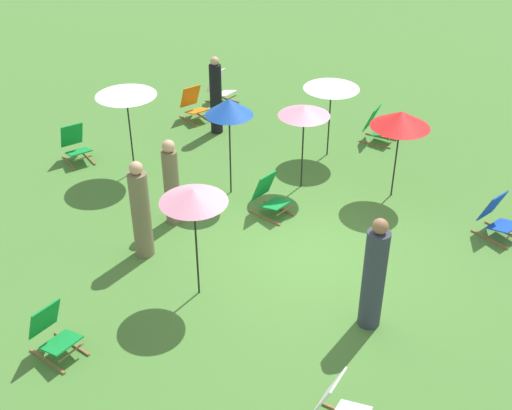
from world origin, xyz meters
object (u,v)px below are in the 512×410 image
umbrella_1 (401,119)px  person_0 (216,97)px  deckchair_6 (377,126)px  person_1 (141,212)px  deckchair_3 (270,196)px  umbrella_0 (332,84)px  deckchair_1 (194,105)px  person_3 (374,277)px  person_2 (171,184)px  deckchair_2 (220,88)px  umbrella_3 (304,111)px  umbrella_4 (125,90)px  umbrella_5 (229,107)px  umbrella_2 (193,196)px  deckchair_7 (497,218)px  deckchair_8 (53,333)px  deckchair_0 (339,406)px  deckchair_9 (75,145)px

umbrella_1 → person_0: size_ratio=0.99×
deckchair_6 → person_1: (-6.35, 0.83, 0.49)m
deckchair_3 → umbrella_0: 3.00m
deckchair_1 → person_3: 7.99m
deckchair_6 → person_3: 6.21m
deckchair_1 → umbrella_1: size_ratio=0.46×
deckchair_1 → person_2: (-3.48, -2.89, 0.45)m
deckchair_2 → umbrella_3: umbrella_3 is taller
umbrella_3 → umbrella_4: umbrella_4 is taller
umbrella_5 → deckchair_1: bearing=56.1°
umbrella_2 → umbrella_5: 3.14m
umbrella_1 → umbrella_2: bearing=169.4°
person_2 → umbrella_1: bearing=21.7°
deckchair_1 → deckchair_7: bearing=-77.8°
deckchair_8 → person_1: person_1 is taller
umbrella_1 → person_1: size_ratio=1.00×
deckchair_0 → person_1: person_1 is taller
umbrella_0 → umbrella_5: 2.64m
deckchair_0 → deckchair_1: same height
deckchair_8 → person_1: bearing=15.5°
deckchair_1 → deckchair_6: size_ratio=1.01×
deckchair_3 → deckchair_6: size_ratio=0.99×
deckchair_8 → deckchair_7: bearing=-30.8°
umbrella_0 → umbrella_2: bearing=-168.0°
deckchair_8 → person_1: (2.42, 0.80, 0.49)m
deckchair_0 → deckchair_6: 8.20m
deckchair_0 → person_1: size_ratio=0.46×
deckchair_3 → umbrella_5: 1.84m
person_0 → deckchair_6: bearing=50.5°
deckchair_3 → person_3: 3.43m
deckchair_3 → deckchair_1: bearing=64.5°
deckchair_2 → deckchair_8: size_ratio=1.00×
deckchair_3 → deckchair_8: size_ratio=1.00×
deckchair_9 → person_2: 3.41m
person_2 → umbrella_3: bearing=37.0°
person_0 → person_3: 7.08m
deckchair_2 → umbrella_4: (-3.89, -1.09, 1.47)m
deckchair_1 → person_1: 5.57m
deckchair_7 → deckchair_9: (-3.12, 8.15, 0.00)m
umbrella_3 → person_2: (-2.56, 1.06, -0.86)m
umbrella_3 → umbrella_4: bearing=120.2°
deckchair_0 → deckchair_6: bearing=18.4°
deckchair_8 → person_2: size_ratio=0.49×
umbrella_3 → person_1: 3.75m
umbrella_2 → person_2: umbrella_2 is taller
deckchair_1 → deckchair_7: same height
umbrella_1 → umbrella_5: 3.22m
umbrella_0 → person_1: size_ratio=0.98×
umbrella_5 → umbrella_4: bearing=108.0°
deckchair_6 → umbrella_5: (-3.85, 1.05, 1.49)m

